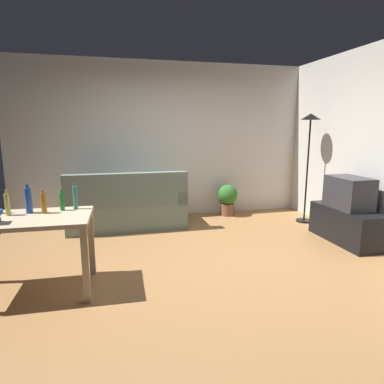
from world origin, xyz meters
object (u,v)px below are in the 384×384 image
at_px(desk, 25,228).
at_px(bottle_amber, 44,203).
at_px(potted_plant, 227,198).
at_px(torchiere_lamp, 309,138).
at_px(bottle_green, 62,201).
at_px(couch, 127,209).
at_px(bottle_blue, 28,200).
at_px(tv_stand, 346,225).
at_px(tv, 349,193).
at_px(bottle_squat, 7,204).
at_px(bottle_tall, 75,197).

distance_m(desk, bottle_amber, 0.29).
bearing_deg(bottle_amber, potted_plant, 38.78).
relative_size(torchiere_lamp, bottle_green, 8.35).
height_order(potted_plant, bottle_green, bottle_green).
relative_size(couch, bottle_blue, 6.35).
bearing_deg(potted_plant, tv_stand, -56.55).
bearing_deg(bottle_amber, tv_stand, 6.36).
distance_m(bottle_blue, bottle_green, 0.31).
relative_size(tv, desk, 0.49).
xyz_separation_m(tv, desk, (-3.99, -0.54, -0.05)).
relative_size(tv_stand, bottle_squat, 4.39).
distance_m(couch, bottle_squat, 2.27).
distance_m(tv_stand, bottle_tall, 3.61).
bearing_deg(bottle_green, bottle_tall, 13.30).
bearing_deg(tv, bottle_blue, 95.49).
relative_size(torchiere_lamp, bottle_blue, 6.27).
xyz_separation_m(bottle_squat, bottle_green, (0.48, 0.08, -0.02)).
xyz_separation_m(couch, bottle_blue, (-1.01, -1.80, 0.58)).
relative_size(tv, potted_plant, 1.05).
xyz_separation_m(potted_plant, bottle_green, (-2.53, -2.08, 0.52)).
relative_size(tv_stand, potted_plant, 1.93).
distance_m(desk, bottle_tall, 0.55).
bearing_deg(bottle_amber, torchiere_lamp, 20.82).
xyz_separation_m(bottle_blue, bottle_amber, (0.14, -0.04, -0.03)).
relative_size(potted_plant, bottle_amber, 2.41).
bearing_deg(desk, bottle_squat, 147.77).
relative_size(bottle_squat, bottle_green, 1.16).
relative_size(bottle_squat, bottle_tall, 0.92).
bearing_deg(couch, potted_plant, -170.22).
bearing_deg(bottle_amber, bottle_green, 27.12).
relative_size(couch, bottle_tall, 6.71).
bearing_deg(bottle_green, torchiere_lamp, 20.53).
bearing_deg(bottle_blue, bottle_amber, -17.20).
bearing_deg(tv_stand, bottle_blue, 95.50).
xyz_separation_m(couch, bottle_green, (-0.71, -1.76, 0.55)).
xyz_separation_m(desk, potted_plant, (2.84, 2.27, -0.32)).
height_order(torchiere_lamp, bottle_amber, torchiere_lamp).
bearing_deg(torchiere_lamp, bottle_amber, -159.18).
height_order(tv_stand, tv, tv).
relative_size(desk, bottle_tall, 4.46).
bearing_deg(couch, torchiere_lamp, 172.51).
distance_m(tv, potted_plant, 2.11).
bearing_deg(desk, torchiere_lamp, 23.11).
bearing_deg(bottle_blue, bottle_tall, 8.77).
relative_size(torchiere_lamp, potted_plant, 3.18).
xyz_separation_m(tv_stand, bottle_tall, (-3.54, -0.32, 0.64)).
distance_m(torchiere_lamp, bottle_blue, 4.25).
xyz_separation_m(bottle_blue, bottle_green, (0.30, 0.04, -0.04)).
relative_size(tv, bottle_blue, 2.08).
relative_size(tv, bottle_squat, 2.39).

